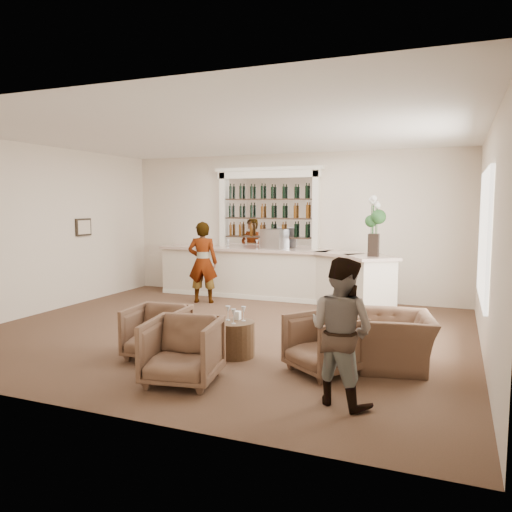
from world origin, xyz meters
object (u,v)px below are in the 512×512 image
Objects in this scene: guest at (341,331)px; armchair_right at (324,343)px; flower_vase at (374,223)px; armchair_center at (182,351)px; armchair_left at (157,332)px; bar_counter at (275,274)px; sommelier at (203,262)px; armchair_far at (395,340)px; cocktail_table at (235,339)px; espresso_machine at (274,239)px.

guest is 1.92× the size of armchair_right.
guest is at bearing -85.36° from flower_vase.
guest is 1.84× the size of armchair_center.
armchair_left is at bearing 128.47° from armchair_center.
armchair_right is (2.24, -4.38, -0.20)m from bar_counter.
guest is (3.99, -4.37, -0.09)m from sommelier.
armchair_far is (0.82, 0.59, -0.03)m from armchair_right.
flower_vase is (2.37, 3.97, 1.43)m from armchair_left.
armchair_center reaches higher than cocktail_table.
guest is (2.64, -5.28, 0.22)m from bar_counter.
espresso_machine is (-3.10, 3.86, 1.01)m from armchair_far.
bar_counter is 5.44m from armchair_center.
guest reaches higher than armchair_left.
cocktail_table is 0.52× the size of armchair_far.
armchair_right is (1.50, 1.01, -0.02)m from armchair_center.
armchair_right is at bearing -90.48° from flower_vase.
flower_vase is (0.03, 3.72, 1.42)m from armchair_right.
flower_vase reaches higher than sommelier.
sommelier is 4.96m from armchair_center.
sommelier is at bearing -130.36° from espresso_machine.
armchair_right is at bearing 1.36° from armchair_left.
armchair_center is 0.74× the size of flower_vase.
armchair_right is 0.71× the size of flower_vase.
bar_counter is 6.60× the size of armchair_center.
armchair_right reaches higher than armchair_far.
bar_counter is 3.22× the size of sommelier.
armchair_right is (2.34, 0.26, 0.01)m from armchair_left.
armchair_center reaches higher than armchair_far.
bar_counter is 5.91m from guest.
flower_vase reaches higher than armchair_far.
bar_counter is 6.88× the size of armchair_right.
armchair_left is (-0.10, -4.63, -0.21)m from bar_counter.
cocktail_table is at bearing -64.81° from espresso_machine.
bar_counter is at bearing 153.73° from armchair_right.
armchair_right is (-0.41, 0.91, -0.42)m from guest.
armchair_center is (0.74, -5.38, -0.18)m from bar_counter.
bar_counter is at bearing 102.02° from cocktail_table.
flower_vase is (1.38, 3.52, 1.55)m from cocktail_table.
armchair_right is 3.98m from flower_vase.
armchair_center is at bearing -97.07° from cocktail_table.
sommelier is (-1.35, -0.91, 0.31)m from bar_counter.
flower_vase is at bearing 68.63° from cocktail_table.
espresso_machine reaches higher than cocktail_table.
armchair_right reaches higher than armchair_left.
flower_vase is at bearing -4.72° from espresso_machine.
bar_counter is 4.29m from cocktail_table.
guest is 4.74m from flower_vase.
bar_counter is at bearing -42.10° from guest.
flower_vase is (3.62, 0.25, 0.91)m from sommelier.
armchair_right is 1.01m from armchair_far.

